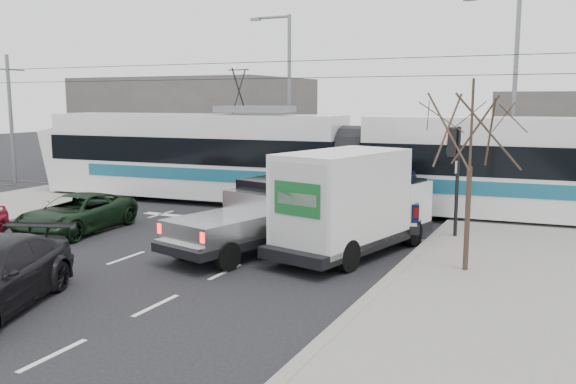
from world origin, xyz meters
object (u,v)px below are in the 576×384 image
at_px(bare_tree, 471,132).
at_px(street_lamp_near, 510,87).
at_px(tram, 353,161).
at_px(silver_pickup, 258,216).
at_px(navy_pickup, 387,197).
at_px(traffic_signal, 454,158).
at_px(green_car, 76,213).
at_px(box_truck, 352,204).
at_px(street_lamp_far, 286,90).

xyz_separation_m(bare_tree, street_lamp_near, (-0.29, 11.50, 1.32)).
distance_m(tram, silver_pickup, 7.66).
relative_size(street_lamp_near, tram, 0.31).
bearing_deg(navy_pickup, traffic_signal, -35.30).
relative_size(bare_tree, navy_pickup, 0.86).
relative_size(traffic_signal, green_car, 0.75).
bearing_deg(navy_pickup, bare_tree, -69.87).
xyz_separation_m(street_lamp_near, box_truck, (-3.18, -10.71, -3.56)).
distance_m(bare_tree, street_lamp_far, 17.97).
height_order(navy_pickup, green_car, navy_pickup).
bearing_deg(street_lamp_far, box_truck, -56.79).
height_order(street_lamp_near, tram, street_lamp_near).
distance_m(traffic_signal, tram, 6.03).
xyz_separation_m(box_truck, green_car, (-9.75, -1.25, -0.89)).
bearing_deg(street_lamp_far, tram, -44.76).
bearing_deg(silver_pickup, bare_tree, 13.97).
relative_size(bare_tree, silver_pickup, 0.80).
height_order(traffic_signal, street_lamp_near, street_lamp_near).
distance_m(tram, box_truck, 7.29).
distance_m(traffic_signal, street_lamp_near, 7.91).
height_order(traffic_signal, box_truck, traffic_signal).
xyz_separation_m(bare_tree, street_lamp_far, (-11.79, 13.50, 1.32)).
height_order(bare_tree, green_car, bare_tree).
xyz_separation_m(silver_pickup, navy_pickup, (2.68, 4.78, 0.07)).
distance_m(street_lamp_near, tram, 7.44).
bearing_deg(tram, traffic_signal, -42.11).
bearing_deg(bare_tree, street_lamp_far, 131.12).
bearing_deg(box_truck, navy_pickup, 104.84).
distance_m(street_lamp_far, box_truck, 15.61).
relative_size(tram, box_truck, 4.38).
xyz_separation_m(traffic_signal, silver_pickup, (-5.12, -3.94, -1.67)).
bearing_deg(street_lamp_far, silver_pickup, -67.62).
bearing_deg(navy_pickup, green_car, -167.50).
bearing_deg(tram, green_car, -136.72).
bearing_deg(green_car, street_lamp_far, 78.55).
bearing_deg(traffic_signal, bare_tree, -74.24).
relative_size(street_lamp_far, silver_pickup, 1.45).
bearing_deg(street_lamp_near, box_truck, -106.52).
bearing_deg(street_lamp_near, green_car, -137.21).
bearing_deg(street_lamp_near, tram, -145.42).
bearing_deg(traffic_signal, street_lamp_far, 138.28).
relative_size(traffic_signal, street_lamp_near, 0.40).
relative_size(box_truck, navy_pickup, 1.14).
bearing_deg(bare_tree, green_car, -177.98).
height_order(street_lamp_near, box_truck, street_lamp_near).
bearing_deg(navy_pickup, street_lamp_near, 47.38).
distance_m(street_lamp_far, silver_pickup, 15.09).
xyz_separation_m(traffic_signal, box_truck, (-2.33, -3.21, -1.19)).
xyz_separation_m(street_lamp_near, green_car, (-12.92, -11.97, -4.45)).
bearing_deg(street_lamp_near, street_lamp_far, 170.13).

